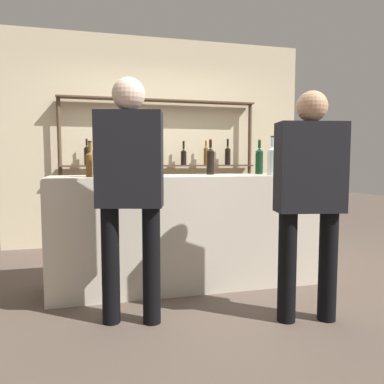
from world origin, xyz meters
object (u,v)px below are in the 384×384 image
(counter_bottle_3, at_px, (272,160))
(cork_jar, at_px, (292,167))
(counter_bottle_0, at_px, (90,163))
(customer_right, at_px, (310,190))
(counter_bottle_5, at_px, (210,160))
(wine_glass, at_px, (160,163))
(customer_left, at_px, (130,182))
(counter_bottle_2, at_px, (259,160))
(counter_bottle_4, at_px, (284,162))
(counter_bottle_1, at_px, (98,161))

(counter_bottle_3, distance_m, cork_jar, 0.45)
(counter_bottle_0, bearing_deg, customer_right, -31.56)
(counter_bottle_5, relative_size, wine_glass, 2.30)
(counter_bottle_3, xyz_separation_m, customer_left, (-1.34, -0.54, -0.15))
(counter_bottle_2, height_order, customer_left, customer_left)
(wine_glass, xyz_separation_m, customer_left, (-0.36, -0.89, -0.11))
(counter_bottle_4, xyz_separation_m, customer_left, (-1.51, -0.64, -0.12))
(customer_right, bearing_deg, wine_glass, 46.92)
(counter_bottle_0, height_order, counter_bottle_3, counter_bottle_3)
(counter_bottle_1, height_order, counter_bottle_2, counter_bottle_2)
(counter_bottle_0, distance_m, counter_bottle_4, 1.78)
(counter_bottle_0, relative_size, counter_bottle_1, 0.89)
(counter_bottle_2, height_order, wine_glass, counter_bottle_2)
(counter_bottle_5, xyz_separation_m, customer_left, (-0.84, -0.84, -0.14))
(cork_jar, bearing_deg, customer_right, -113.37)
(counter_bottle_0, height_order, customer_left, customer_left)
(wine_glass, bearing_deg, counter_bottle_0, -158.74)
(counter_bottle_0, bearing_deg, counter_bottle_1, -64.18)
(counter_bottle_4, bearing_deg, customer_left, -156.95)
(counter_bottle_0, relative_size, cork_jar, 2.25)
(cork_jar, bearing_deg, counter_bottle_0, -175.64)
(wine_glass, xyz_separation_m, customer_right, (0.87, -1.17, -0.17))
(counter_bottle_0, distance_m, cork_jar, 1.97)
(counter_bottle_4, bearing_deg, counter_bottle_3, -148.64)
(customer_right, bearing_deg, counter_bottle_2, 3.90)
(counter_bottle_1, height_order, cork_jar, counter_bottle_1)
(counter_bottle_0, height_order, customer_right, customer_right)
(counter_bottle_3, distance_m, counter_bottle_4, 0.21)
(counter_bottle_3, bearing_deg, customer_left, -158.14)
(counter_bottle_4, bearing_deg, counter_bottle_2, 128.05)
(counter_bottle_2, bearing_deg, customer_right, -96.28)
(counter_bottle_2, xyz_separation_m, customer_right, (-0.12, -1.12, -0.20))
(counter_bottle_0, bearing_deg, counter_bottle_3, -3.95)
(counter_bottle_4, relative_size, counter_bottle_5, 0.91)
(customer_right, bearing_deg, counter_bottle_3, 2.52)
(counter_bottle_0, xyz_separation_m, counter_bottle_3, (1.61, -0.11, 0.03))
(counter_bottle_0, distance_m, counter_bottle_1, 0.14)
(counter_bottle_2, bearing_deg, counter_bottle_5, -178.39)
(counter_bottle_3, xyz_separation_m, counter_bottle_5, (-0.50, 0.30, -0.01))
(counter_bottle_5, bearing_deg, wine_glass, 173.37)
(counter_bottle_2, relative_size, counter_bottle_3, 0.97)
(counter_bottle_0, height_order, counter_bottle_4, counter_bottle_4)
(counter_bottle_3, height_order, cork_jar, counter_bottle_3)
(customer_right, bearing_deg, counter_bottle_5, 29.50)
(counter_bottle_0, relative_size, counter_bottle_2, 0.86)
(counter_bottle_5, distance_m, customer_left, 1.19)
(wine_glass, height_order, cork_jar, wine_glass)
(cork_jar, distance_m, customer_right, 1.17)
(counter_bottle_3, xyz_separation_m, customer_right, (-0.11, -0.81, -0.21))
(counter_bottle_0, relative_size, customer_left, 0.17)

